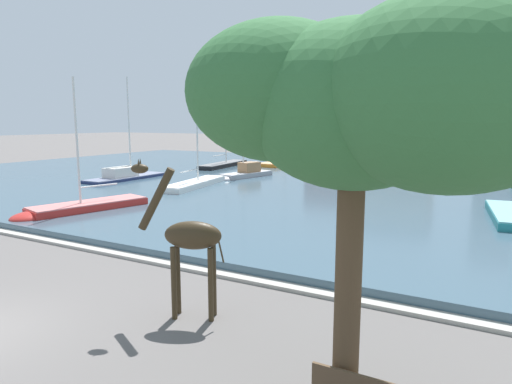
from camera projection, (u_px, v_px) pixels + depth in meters
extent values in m
cube|color=#3D5666|center=(345.00, 182.00, 36.90)|extent=(78.29, 46.42, 0.39)
cube|color=#ADA89E|center=(150.00, 260.00, 16.62)|extent=(78.29, 0.50, 0.12)
cylinder|color=#382B19|center=(174.00, 283.00, 11.67)|extent=(0.14, 0.14, 1.96)
cylinder|color=#382B19|center=(178.00, 278.00, 12.03)|extent=(0.14, 0.14, 1.96)
cylinder|color=#382B19|center=(211.00, 285.00, 11.55)|extent=(0.14, 0.14, 1.96)
cylinder|color=#382B19|center=(214.00, 280.00, 11.92)|extent=(0.14, 0.14, 1.96)
ellipsoid|color=#382B19|center=(193.00, 235.00, 11.59)|extent=(1.62, 1.09, 0.75)
cylinder|color=#382B19|center=(156.00, 199.00, 11.56)|extent=(1.03, 0.58, 1.67)
ellipsoid|color=#382B19|center=(140.00, 169.00, 11.49)|extent=(0.52, 0.40, 0.25)
cone|color=#382B19|center=(138.00, 161.00, 11.39)|extent=(0.05, 0.05, 0.14)
cone|color=#382B19|center=(140.00, 161.00, 11.52)|extent=(0.05, 0.05, 0.14)
cylinder|color=#382B19|center=(220.00, 248.00, 11.56)|extent=(0.21, 0.12, 0.79)
cube|color=navy|center=(126.00, 180.00, 37.33)|extent=(2.24, 7.60, 0.58)
ellipsoid|color=navy|center=(156.00, 176.00, 40.42)|extent=(1.97, 2.67, 0.55)
cube|color=slate|center=(126.00, 176.00, 37.28)|extent=(2.20, 7.45, 0.06)
cube|color=silver|center=(121.00, 172.00, 36.72)|extent=(1.54, 2.67, 0.79)
cylinder|color=silver|center=(129.00, 127.00, 37.13)|extent=(0.12, 0.12, 8.20)
cylinder|color=silver|center=(119.00, 167.00, 36.49)|extent=(0.11, 2.65, 0.08)
ellipsoid|color=teal|center=(509.00, 209.00, 24.61)|extent=(2.37, 2.40, 0.72)
cube|color=orange|center=(283.00, 165.00, 49.87)|extent=(2.62, 7.85, 0.72)
ellipsoid|color=orange|center=(297.00, 162.00, 53.01)|extent=(2.23, 2.79, 0.68)
cube|color=#E2A56E|center=(283.00, 161.00, 49.81)|extent=(2.57, 7.69, 0.06)
cylinder|color=silver|center=(285.00, 130.00, 49.77)|extent=(0.12, 0.12, 6.87)
cylinder|color=silver|center=(280.00, 154.00, 49.01)|extent=(0.16, 2.72, 0.08)
cube|color=red|center=(90.00, 210.00, 24.54)|extent=(3.38, 6.54, 0.74)
ellipsoid|color=red|center=(33.00, 218.00, 22.41)|extent=(2.16, 2.55, 0.70)
cube|color=#C7716E|center=(89.00, 202.00, 24.48)|extent=(3.31, 6.41, 0.06)
cylinder|color=silver|center=(77.00, 142.00, 23.62)|extent=(0.12, 0.12, 6.71)
cylinder|color=silver|center=(99.00, 186.00, 24.79)|extent=(0.64, 2.14, 0.08)
cube|color=white|center=(195.00, 187.00, 33.12)|extent=(2.79, 7.66, 0.74)
ellipsoid|color=white|center=(215.00, 181.00, 36.43)|extent=(1.85, 2.82, 0.70)
cube|color=silver|center=(195.00, 181.00, 33.05)|extent=(2.73, 7.50, 0.06)
cylinder|color=silver|center=(197.00, 127.00, 32.96)|extent=(0.12, 0.12, 7.98)
cylinder|color=silver|center=(190.00, 171.00, 32.22)|extent=(0.50, 2.60, 0.08)
cube|color=#939399|center=(246.00, 177.00, 38.77)|extent=(2.71, 5.39, 0.73)
ellipsoid|color=#939399|center=(226.00, 180.00, 36.96)|extent=(1.81, 2.08, 0.70)
cube|color=#B1B1B5|center=(246.00, 173.00, 38.71)|extent=(2.65, 5.28, 0.06)
cube|color=#9E7047|center=(249.00, 167.00, 38.93)|extent=(1.50, 2.01, 0.85)
cylinder|color=silver|center=(243.00, 123.00, 37.77)|extent=(0.12, 0.12, 8.51)
cylinder|color=silver|center=(250.00, 162.00, 38.96)|extent=(0.47, 1.78, 0.08)
cube|color=black|center=(223.00, 167.00, 47.61)|extent=(2.54, 8.51, 0.76)
ellipsoid|color=black|center=(239.00, 163.00, 51.23)|extent=(1.81, 3.07, 0.72)
cube|color=slate|center=(223.00, 163.00, 47.54)|extent=(2.49, 8.34, 0.06)
cylinder|color=silver|center=(226.00, 124.00, 47.48)|extent=(0.12, 0.12, 8.19)
cylinder|color=silver|center=(220.00, 155.00, 46.64)|extent=(0.38, 2.93, 0.08)
cylinder|color=brown|center=(348.00, 291.00, 7.88)|extent=(0.47, 0.47, 4.41)
ellipsoid|color=#336B38|center=(354.00, 106.00, 7.38)|extent=(3.71, 3.71, 2.78)
ellipsoid|color=#336B38|center=(447.00, 94.00, 6.37)|extent=(3.83, 3.83, 2.87)
ellipsoid|color=#336B38|center=(279.00, 92.00, 7.76)|extent=(3.24, 3.24, 2.43)
cube|color=#8E5142|center=(337.00, 132.00, 64.78)|extent=(7.18, 7.05, 7.24)
cube|color=brown|center=(338.00, 104.00, 64.15)|extent=(7.33, 7.19, 0.80)
cube|color=#C6B293|center=(402.00, 124.00, 58.39)|extent=(8.07, 6.63, 9.52)
cube|color=#42424C|center=(404.00, 84.00, 57.58)|extent=(8.23, 6.76, 0.80)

